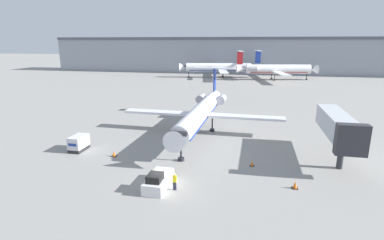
{
  "coord_description": "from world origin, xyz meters",
  "views": [
    {
      "loc": [
        8.64,
        -26.9,
        14.47
      ],
      "look_at": [
        0.0,
        14.05,
        3.49
      ],
      "focal_mm": 28.0,
      "sensor_mm": 36.0,
      "label": 1
    }
  ],
  "objects_px": {
    "worker_near_tug": "(175,181)",
    "luggage_cart": "(79,143)",
    "pushback_tug": "(158,181)",
    "traffic_cone_left": "(114,154)",
    "airplane_main": "(201,111)",
    "traffic_cone_right": "(252,163)",
    "traffic_cone_mid": "(295,185)",
    "airplane_parked_far_right": "(221,68)",
    "jet_bridge": "(338,126)",
    "airplane_parked_far_left": "(276,69)"
  },
  "relations": [
    {
      "from": "airplane_main",
      "to": "jet_bridge",
      "type": "distance_m",
      "value": 20.4
    },
    {
      "from": "traffic_cone_left",
      "to": "traffic_cone_right",
      "type": "xyz_separation_m",
      "value": [
        17.64,
        0.56,
        -0.02
      ]
    },
    {
      "from": "airplane_main",
      "to": "traffic_cone_mid",
      "type": "distance_m",
      "value": 21.88
    },
    {
      "from": "airplane_main",
      "to": "traffic_cone_left",
      "type": "height_order",
      "value": "airplane_main"
    },
    {
      "from": "luggage_cart",
      "to": "airplane_parked_far_left",
      "type": "height_order",
      "value": "airplane_parked_far_left"
    },
    {
      "from": "worker_near_tug",
      "to": "airplane_parked_far_left",
      "type": "xyz_separation_m",
      "value": [
        14.98,
        94.93,
        3.21
      ]
    },
    {
      "from": "airplane_main",
      "to": "traffic_cone_right",
      "type": "relative_size",
      "value": 45.29
    },
    {
      "from": "luggage_cart",
      "to": "traffic_cone_left",
      "type": "height_order",
      "value": "luggage_cart"
    },
    {
      "from": "airplane_parked_far_right",
      "to": "jet_bridge",
      "type": "bearing_deg",
      "value": -74.27
    },
    {
      "from": "airplane_main",
      "to": "airplane_parked_far_right",
      "type": "distance_m",
      "value": 78.58
    },
    {
      "from": "luggage_cart",
      "to": "traffic_cone_mid",
      "type": "height_order",
      "value": "luggage_cart"
    },
    {
      "from": "luggage_cart",
      "to": "worker_near_tug",
      "type": "height_order",
      "value": "luggage_cart"
    },
    {
      "from": "luggage_cart",
      "to": "traffic_cone_right",
      "type": "xyz_separation_m",
      "value": [
        23.36,
        -0.58,
        -0.71
      ]
    },
    {
      "from": "worker_near_tug",
      "to": "traffic_cone_right",
      "type": "bearing_deg",
      "value": 45.59
    },
    {
      "from": "traffic_cone_left",
      "to": "traffic_cone_mid",
      "type": "height_order",
      "value": "traffic_cone_mid"
    },
    {
      "from": "airplane_main",
      "to": "airplane_parked_far_right",
      "type": "xyz_separation_m",
      "value": [
        -5.91,
        78.36,
        0.58
      ]
    },
    {
      "from": "pushback_tug",
      "to": "airplane_main",
      "type": "bearing_deg",
      "value": 87.5
    },
    {
      "from": "airplane_parked_far_right",
      "to": "jet_bridge",
      "type": "xyz_separation_m",
      "value": [
        24.45,
        -86.83,
        0.36
      ]
    },
    {
      "from": "worker_near_tug",
      "to": "airplane_parked_far_right",
      "type": "relative_size",
      "value": 0.05
    },
    {
      "from": "traffic_cone_right",
      "to": "traffic_cone_left",
      "type": "bearing_deg",
      "value": -178.2
    },
    {
      "from": "traffic_cone_right",
      "to": "airplane_parked_far_left",
      "type": "xyz_separation_m",
      "value": [
        7.45,
        87.25,
        3.83
      ]
    },
    {
      "from": "pushback_tug",
      "to": "luggage_cart",
      "type": "relative_size",
      "value": 1.63
    },
    {
      "from": "airplane_main",
      "to": "worker_near_tug",
      "type": "relative_size",
      "value": 17.0
    },
    {
      "from": "luggage_cart",
      "to": "traffic_cone_left",
      "type": "bearing_deg",
      "value": -11.26
    },
    {
      "from": "traffic_cone_left",
      "to": "traffic_cone_right",
      "type": "distance_m",
      "value": 17.65
    },
    {
      "from": "airplane_main",
      "to": "worker_near_tug",
      "type": "height_order",
      "value": "airplane_main"
    },
    {
      "from": "traffic_cone_right",
      "to": "traffic_cone_mid",
      "type": "height_order",
      "value": "traffic_cone_mid"
    },
    {
      "from": "pushback_tug",
      "to": "traffic_cone_right",
      "type": "relative_size",
      "value": 7.12
    },
    {
      "from": "airplane_main",
      "to": "traffic_cone_mid",
      "type": "height_order",
      "value": "airplane_main"
    },
    {
      "from": "airplane_main",
      "to": "traffic_cone_mid",
      "type": "bearing_deg",
      "value": -53.65
    },
    {
      "from": "jet_bridge",
      "to": "airplane_parked_far_right",
      "type": "bearing_deg",
      "value": 105.73
    },
    {
      "from": "worker_near_tug",
      "to": "airplane_main",
      "type": "bearing_deg",
      "value": 92.67
    },
    {
      "from": "traffic_cone_left",
      "to": "traffic_cone_mid",
      "type": "xyz_separation_m",
      "value": [
        22.0,
        -4.33,
        0.05
      ]
    },
    {
      "from": "airplane_main",
      "to": "traffic_cone_left",
      "type": "distance_m",
      "value": 16.31
    },
    {
      "from": "luggage_cart",
      "to": "worker_near_tug",
      "type": "xyz_separation_m",
      "value": [
        15.83,
        -8.27,
        -0.09
      ]
    },
    {
      "from": "airplane_parked_far_right",
      "to": "luggage_cart",
      "type": "bearing_deg",
      "value": -95.67
    },
    {
      "from": "traffic_cone_mid",
      "to": "airplane_main",
      "type": "bearing_deg",
      "value": 126.35
    },
    {
      "from": "airplane_parked_far_right",
      "to": "worker_near_tug",
      "type": "bearing_deg",
      "value": -86.02
    },
    {
      "from": "airplane_parked_far_right",
      "to": "traffic_cone_right",
      "type": "bearing_deg",
      "value": -81.01
    },
    {
      "from": "airplane_main",
      "to": "worker_near_tug",
      "type": "bearing_deg",
      "value": -87.33
    },
    {
      "from": "traffic_cone_mid",
      "to": "airplane_parked_far_left",
      "type": "distance_m",
      "value": 92.26
    },
    {
      "from": "worker_near_tug",
      "to": "luggage_cart",
      "type": "bearing_deg",
      "value": 152.42
    },
    {
      "from": "pushback_tug",
      "to": "traffic_cone_right",
      "type": "bearing_deg",
      "value": 38.45
    },
    {
      "from": "traffic_cone_mid",
      "to": "jet_bridge",
      "type": "bearing_deg",
      "value": 57.53
    },
    {
      "from": "jet_bridge",
      "to": "traffic_cone_mid",
      "type": "bearing_deg",
      "value": -122.47
    },
    {
      "from": "worker_near_tug",
      "to": "traffic_cone_right",
      "type": "xyz_separation_m",
      "value": [
        7.53,
        7.69,
        -0.62
      ]
    },
    {
      "from": "traffic_cone_right",
      "to": "pushback_tug",
      "type": "bearing_deg",
      "value": -141.55
    },
    {
      "from": "airplane_main",
      "to": "traffic_cone_right",
      "type": "xyz_separation_m",
      "value": [
        8.47,
        -12.55,
        -3.19
      ]
    },
    {
      "from": "airplane_parked_far_right",
      "to": "traffic_cone_left",
      "type": "bearing_deg",
      "value": -92.04
    },
    {
      "from": "pushback_tug",
      "to": "traffic_cone_left",
      "type": "bearing_deg",
      "value": 140.38
    }
  ]
}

